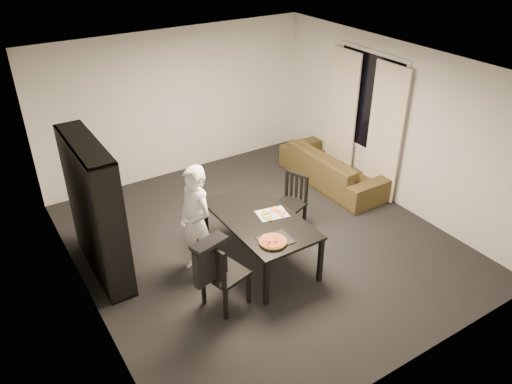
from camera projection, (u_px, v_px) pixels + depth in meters
room at (263, 163)px, 6.76m from camera, size 5.01×5.51×2.61m
window_pane at (369, 102)px, 8.25m from camera, size 0.02×1.40×1.60m
window_frame at (368, 102)px, 8.25m from camera, size 0.03×1.52×1.72m
curtain_left at (385, 133)px, 8.00m from camera, size 0.03×0.70×2.25m
curtain_right at (342, 114)px, 8.76m from camera, size 0.03×0.70×2.25m
bookshelf at (96, 210)px, 6.37m from camera, size 0.35×1.50×1.90m
dining_table at (260, 221)px, 6.70m from camera, size 0.94×1.69×0.70m
chair_left at (219, 271)px, 5.92m from camera, size 0.56×0.56×0.99m
chair_right at (292, 198)px, 7.51m from camera, size 0.53×0.53×0.88m
draped_jacket at (210, 259)px, 5.71m from camera, size 0.47×0.29×0.55m
person at (196, 223)px, 6.41m from camera, size 0.46×0.63×1.58m
baking_tray at (275, 240)px, 6.21m from camera, size 0.42×0.35×0.01m
pepperoni_pizza at (273, 241)px, 6.16m from camera, size 0.35×0.35×0.03m
kitchen_towel at (272, 214)px, 6.75m from camera, size 0.45×0.37×0.01m
pizza_slices at (272, 213)px, 6.74m from camera, size 0.46×0.43×0.01m
sofa at (333, 167)px, 8.81m from camera, size 0.84×2.14×0.62m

